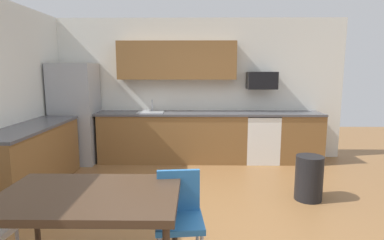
{
  "coord_description": "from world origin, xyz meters",
  "views": [
    {
      "loc": [
        0.06,
        -3.52,
        1.72
      ],
      "look_at": [
        0.0,
        1.0,
        1.0
      ],
      "focal_mm": 29.32,
      "sensor_mm": 36.0,
      "label": 1
    }
  ],
  "objects_px": {
    "microwave": "(262,80)",
    "oven_range": "(261,138)",
    "trash_bin": "(309,178)",
    "refrigerator": "(76,114)",
    "chair_near_table": "(179,212)",
    "dining_table": "(89,201)"
  },
  "relations": [
    {
      "from": "microwave",
      "to": "refrigerator",
      "type": "bearing_deg",
      "value": -177.03
    },
    {
      "from": "refrigerator",
      "to": "trash_bin",
      "type": "distance_m",
      "value": 4.17
    },
    {
      "from": "trash_bin",
      "to": "chair_near_table",
      "type": "bearing_deg",
      "value": -138.28
    },
    {
      "from": "trash_bin",
      "to": "oven_range",
      "type": "bearing_deg",
      "value": 98.85
    },
    {
      "from": "oven_range",
      "to": "chair_near_table",
      "type": "relative_size",
      "value": 1.07
    },
    {
      "from": "dining_table",
      "to": "chair_near_table",
      "type": "xyz_separation_m",
      "value": [
        0.69,
        0.24,
        -0.21
      ]
    },
    {
      "from": "refrigerator",
      "to": "dining_table",
      "type": "height_order",
      "value": "refrigerator"
    },
    {
      "from": "refrigerator",
      "to": "chair_near_table",
      "type": "relative_size",
      "value": 2.17
    },
    {
      "from": "chair_near_table",
      "to": "microwave",
      "type": "bearing_deg",
      "value": 67.85
    },
    {
      "from": "microwave",
      "to": "oven_range",
      "type": "bearing_deg",
      "value": -90.0
    },
    {
      "from": "oven_range",
      "to": "trash_bin",
      "type": "distance_m",
      "value": 1.83
    },
    {
      "from": "chair_near_table",
      "to": "refrigerator",
      "type": "bearing_deg",
      "value": 123.23
    },
    {
      "from": "chair_near_table",
      "to": "trash_bin",
      "type": "xyz_separation_m",
      "value": [
        1.65,
        1.48,
        -0.2
      ]
    },
    {
      "from": "refrigerator",
      "to": "chair_near_table",
      "type": "bearing_deg",
      "value": -56.77
    },
    {
      "from": "refrigerator",
      "to": "oven_range",
      "type": "height_order",
      "value": "refrigerator"
    },
    {
      "from": "microwave",
      "to": "trash_bin",
      "type": "height_order",
      "value": "microwave"
    },
    {
      "from": "trash_bin",
      "to": "microwave",
      "type": "bearing_deg",
      "value": 98.39
    },
    {
      "from": "refrigerator",
      "to": "trash_bin",
      "type": "xyz_separation_m",
      "value": [
        3.75,
        -1.72,
        -0.62
      ]
    },
    {
      "from": "dining_table",
      "to": "chair_near_table",
      "type": "height_order",
      "value": "chair_near_table"
    },
    {
      "from": "chair_near_table",
      "to": "trash_bin",
      "type": "distance_m",
      "value": 2.23
    },
    {
      "from": "refrigerator",
      "to": "chair_near_table",
      "type": "xyz_separation_m",
      "value": [
        2.09,
        -3.2,
        -0.42
      ]
    },
    {
      "from": "oven_range",
      "to": "microwave",
      "type": "bearing_deg",
      "value": 90.0
    }
  ]
}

